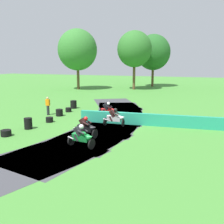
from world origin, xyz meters
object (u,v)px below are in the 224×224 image
motorcycle_chase_black (86,127)px  tire_stack_extra_a (68,110)px  motorcycle_lead_green (82,136)px  tire_stack_mid_b (49,120)px  track_marshal (48,106)px  motorcycle_fourth_red (108,110)px  tire_stack_extra_b (74,104)px  tire_stack_far (59,113)px  motorcycle_trailing_white (115,118)px  tire_stack_mid_a (28,123)px  tire_stack_near (6,133)px

motorcycle_chase_black → tire_stack_extra_a: bearing=125.9°
motorcycle_lead_green → tire_stack_extra_a: size_ratio=3.05×
tire_stack_mid_b → track_marshal: (-1.61, 2.33, 0.62)m
motorcycle_chase_black → motorcycle_fourth_red: bearing=96.1°
motorcycle_lead_green → tire_stack_mid_b: bearing=137.3°
motorcycle_lead_green → motorcycle_chase_black: same height
motorcycle_chase_black → tire_stack_extra_b: size_ratio=2.13×
tire_stack_far → tire_stack_extra_a: size_ratio=1.09×
motorcycle_trailing_white → tire_stack_mid_a: size_ratio=2.10×
track_marshal → tire_stack_mid_b: bearing=-55.3°
motorcycle_trailing_white → tire_stack_extra_a: (-5.90, 3.75, -0.46)m
tire_stack_near → motorcycle_trailing_white: bearing=38.6°
motorcycle_lead_green → motorcycle_fourth_red: 7.72m
tire_stack_mid_b → tire_stack_extra_b: 6.06m
motorcycle_trailing_white → tire_stack_far: 6.06m
tire_stack_mid_a → tire_stack_extra_a: (-0.32, 6.47, -0.20)m
tire_stack_near → tire_stack_mid_a: 1.98m
tire_stack_mid_a → tire_stack_near: bearing=-97.5°
motorcycle_lead_green → tire_stack_extra_b: (-6.05, 10.65, -0.26)m
tire_stack_near → tire_stack_extra_a: 8.42m
tire_stack_extra_b → tire_stack_near: bearing=-87.5°
motorcycle_chase_black → tire_stack_far: size_ratio=2.81×
motorcycle_fourth_red → tire_stack_far: motorcycle_fourth_red is taller
track_marshal → motorcycle_chase_black: bearing=-40.1°
motorcycle_lead_green → tire_stack_near: bearing=175.4°
tire_stack_mid_b → motorcycle_chase_black: bearing=-32.0°
tire_stack_extra_b → track_marshal: bearing=-99.8°
tire_stack_mid_b → motorcycle_trailing_white: bearing=4.8°
motorcycle_trailing_white → tire_stack_mid_b: (-5.30, -0.45, -0.46)m
motorcycle_fourth_red → tire_stack_near: (-4.39, -7.17, -0.46)m
motorcycle_trailing_white → tire_stack_extra_a: motorcycle_trailing_white is taller
tire_stack_mid_b → tire_stack_extra_a: 4.24m
tire_stack_near → tire_stack_far: (0.08, 6.52, 0.10)m
motorcycle_trailing_white → track_marshal: 7.16m
tire_stack_near → tire_stack_extra_b: bearing=92.5°
tire_stack_near → tire_stack_mid_b: bearing=82.7°
motorcycle_lead_green → tire_stack_extra_b: motorcycle_lead_green is taller
motorcycle_lead_green → track_marshal: track_marshal is taller
motorcycle_trailing_white → motorcycle_fourth_red: size_ratio=1.00×
tire_stack_extra_a → motorcycle_trailing_white: bearing=-32.5°
tire_stack_mid_a → motorcycle_trailing_white: bearing=26.0°
motorcycle_chase_black → tire_stack_far: 7.08m
motorcycle_fourth_red → tire_stack_extra_b: 5.70m
tire_stack_mid_b → tire_stack_far: size_ratio=0.93×
tire_stack_mid_b → track_marshal: size_ratio=0.35×
tire_stack_near → track_marshal: size_ratio=0.41×
tire_stack_extra_a → track_marshal: track_marshal is taller
tire_stack_near → tire_stack_extra_b: tire_stack_extra_b is taller
tire_stack_mid_b → tire_stack_extra_a: same height
motorcycle_lead_green → tire_stack_mid_a: (-5.36, 2.40, -0.26)m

